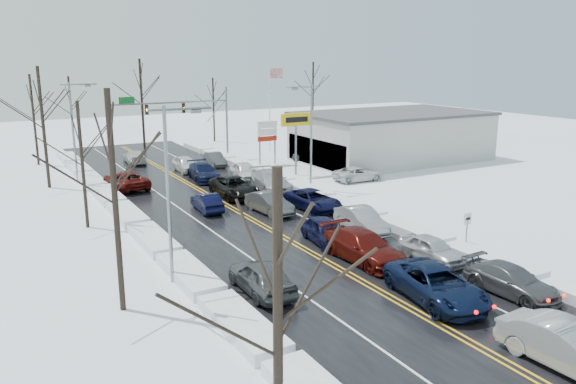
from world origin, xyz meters
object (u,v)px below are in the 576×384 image
oncoming_car_0 (207,211)px  tires_plus_sign (296,124)px  flagpole (271,102)px  traffic_signal_mast (183,112)px  dealership_building (391,136)px

oncoming_car_0 → tires_plus_sign: bearing=-142.9°
oncoming_car_0 → flagpole: bearing=-123.7°
traffic_signal_mast → oncoming_car_0: (-5.38, -20.09, -5.48)m
traffic_signal_mast → dealership_building: size_ratio=0.65×
traffic_signal_mast → oncoming_car_0: 21.51m
tires_plus_sign → oncoming_car_0: tires_plus_sign is taller
traffic_signal_mast → dealership_building: bearing=-25.9°
flagpole → dealership_building: bearing=-53.7°
traffic_signal_mast → dealership_building: (20.53, -9.99, -2.82)m
dealership_building → oncoming_car_0: size_ratio=4.92×
flagpole → oncoming_car_0: bearing=-127.7°
flagpole → oncoming_car_0: 28.57m
tires_plus_sign → oncoming_car_0: size_ratio=1.45×
flagpole → dealership_building: 15.24m
traffic_signal_mast → flagpole: (11.72, 2.01, 0.45)m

